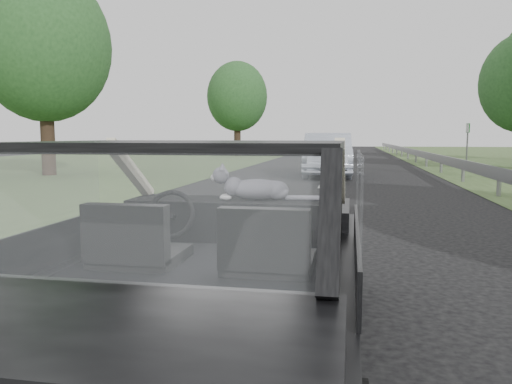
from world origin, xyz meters
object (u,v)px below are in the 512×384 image
at_px(other_car, 328,154).
at_px(highway_sign, 467,143).
at_px(cat, 257,188).
at_px(subject_car, 213,254).

distance_m(other_car, highway_sign, 13.64).
bearing_deg(cat, highway_sign, 65.71).
relative_size(cat, highway_sign, 0.28).
height_order(cat, other_car, other_car).
bearing_deg(cat, subject_car, -114.40).
bearing_deg(other_car, highway_sign, 54.86).
distance_m(subject_car, cat, 0.75).
relative_size(subject_car, highway_sign, 1.83).
xyz_separation_m(subject_car, other_car, (-0.00, 15.68, 0.07)).
bearing_deg(cat, other_car, 81.46).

